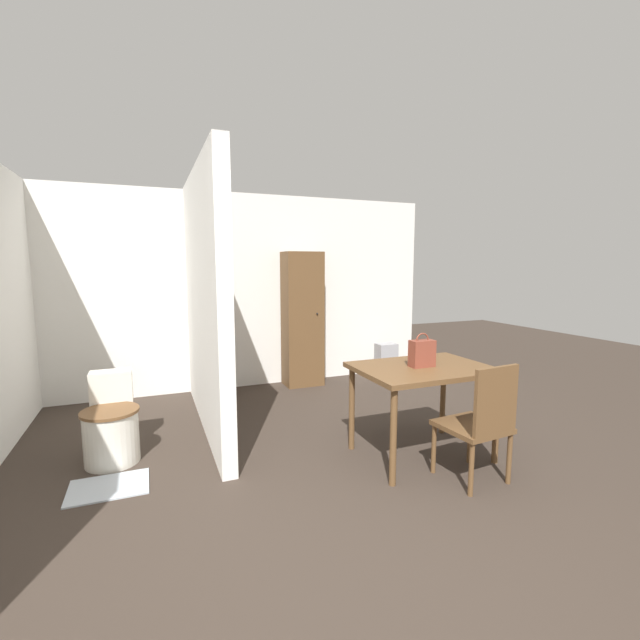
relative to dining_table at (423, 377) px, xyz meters
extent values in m
plane|color=#382D26|center=(-1.04, -1.18, -0.68)|extent=(16.00, 16.00, 0.00)
cube|color=white|center=(-1.04, 2.68, 0.57)|extent=(5.41, 0.12, 2.50)
cube|color=white|center=(-1.57, 1.40, 0.57)|extent=(0.12, 2.45, 2.50)
cube|color=brown|center=(0.00, 0.00, 0.07)|extent=(1.08, 0.80, 0.04)
cylinder|color=brown|center=(-0.48, -0.34, -0.32)|extent=(0.05, 0.05, 0.73)
cylinder|color=brown|center=(0.48, -0.34, -0.32)|extent=(0.05, 0.05, 0.73)
cylinder|color=brown|center=(-0.48, 0.34, -0.32)|extent=(0.05, 0.05, 0.73)
cylinder|color=brown|center=(0.48, 0.34, -0.32)|extent=(0.05, 0.05, 0.73)
cube|color=brown|center=(0.12, -0.46, -0.28)|extent=(0.47, 0.47, 0.04)
cube|color=brown|center=(0.13, -0.67, -0.02)|extent=(0.40, 0.06, 0.48)
cylinder|color=brown|center=(-0.09, -0.29, -0.49)|extent=(0.04, 0.04, 0.39)
cylinder|color=brown|center=(0.29, -0.26, -0.49)|extent=(0.04, 0.04, 0.39)
cylinder|color=brown|center=(-0.06, -0.67, -0.49)|extent=(0.04, 0.04, 0.39)
cylinder|color=brown|center=(0.32, -0.64, -0.49)|extent=(0.04, 0.04, 0.39)
cylinder|color=silver|center=(-2.40, 0.83, -0.47)|extent=(0.42, 0.42, 0.42)
cylinder|color=brown|center=(-2.40, 0.83, -0.25)|extent=(0.44, 0.44, 0.02)
cube|color=silver|center=(-2.40, 1.11, -0.12)|extent=(0.33, 0.18, 0.28)
cube|color=brown|center=(-0.01, 0.00, 0.20)|extent=(0.20, 0.11, 0.22)
torus|color=brown|center=(-0.01, 0.00, 0.31)|extent=(0.12, 0.01, 0.12)
cube|color=brown|center=(-0.19, 2.42, 0.20)|extent=(0.49, 0.36, 1.77)
sphere|color=black|center=(-0.05, 2.23, 0.29)|extent=(0.02, 0.02, 0.02)
cube|color=#B2BCC6|center=(-2.40, 0.40, -0.68)|extent=(0.54, 0.39, 0.01)
cube|color=#9E9EA3|center=(0.95, 2.16, -0.42)|extent=(0.27, 0.19, 0.52)
camera|label=1|loc=(-2.08, -2.87, 0.92)|focal=24.00mm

